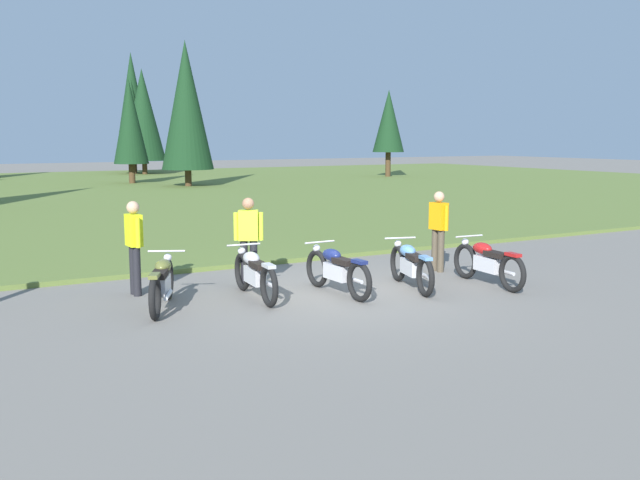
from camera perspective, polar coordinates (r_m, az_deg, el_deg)
ground_plane at (r=12.62m, az=1.34°, el=-4.39°), size 140.00×140.00×0.00m
grass_moorland at (r=36.42m, az=-19.31°, el=3.55°), size 80.00×44.00×0.10m
motorcycle_olive at (r=11.74m, az=-12.63°, el=-3.37°), size 1.04×1.94×0.88m
motorcycle_silver at (r=12.27m, az=-5.29°, el=-2.70°), size 0.62×2.10×0.88m
motorcycle_navy at (r=12.56m, az=1.36°, el=-2.41°), size 0.62×2.10×0.88m
motorcycle_sky_blue at (r=13.12m, az=7.34°, el=-2.01°), size 0.80×2.05×0.88m
motorcycle_red at (r=13.68m, az=13.37°, el=-1.75°), size 0.62×2.10×0.88m
rider_in_hivis_vest at (r=13.14m, az=-5.78°, el=0.28°), size 0.50×0.36×1.67m
rider_checking_bike at (r=12.80m, az=-14.77°, el=-0.17°), size 0.24×0.55×1.67m
rider_near_row_end at (r=14.79m, az=9.53°, el=1.10°), size 0.25×0.55×1.67m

